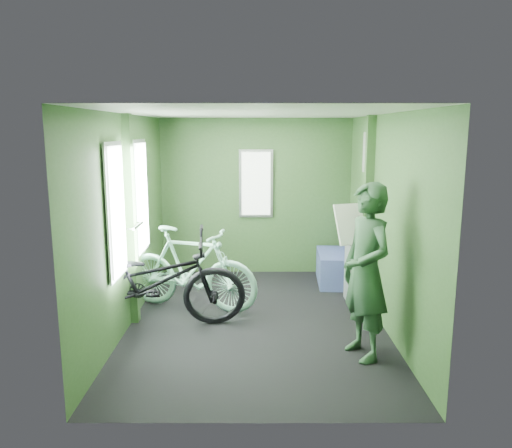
{
  "coord_description": "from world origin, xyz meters",
  "views": [
    {
      "loc": [
        0.0,
        -5.34,
        2.13
      ],
      "look_at": [
        0.0,
        0.1,
        1.1
      ],
      "focal_mm": 35.0,
      "sensor_mm": 36.0,
      "label": 1
    }
  ],
  "objects": [
    {
      "name": "passenger",
      "position": [
        1.02,
        -0.88,
        0.84
      ],
      "size": [
        0.59,
        0.77,
        1.67
      ],
      "rotation": [
        0.0,
        0.0,
        -1.21
      ],
      "color": "#27482D",
      "rests_on": "ground"
    },
    {
      "name": "bicycle_mint",
      "position": [
        -0.79,
        0.39,
        0.0
      ],
      "size": [
        1.77,
        1.02,
        1.04
      ],
      "primitive_type": "imported",
      "rotation": [
        0.0,
        -0.06,
        1.26
      ],
      "color": "#92D9BD",
      "rests_on": "ground"
    },
    {
      "name": "bench_seat",
      "position": [
        1.15,
        1.45,
        0.27
      ],
      "size": [
        0.53,
        0.9,
        0.92
      ],
      "rotation": [
        0.0,
        0.0,
        -0.06
      ],
      "color": "navy",
      "rests_on": "ground"
    },
    {
      "name": "room",
      "position": [
        -0.04,
        0.04,
        1.44
      ],
      "size": [
        4.0,
        4.02,
        2.31
      ],
      "color": "black",
      "rests_on": "ground"
    },
    {
      "name": "bicycle_black",
      "position": [
        -1.12,
        -0.19,
        0.0
      ],
      "size": [
        2.08,
        1.04,
        1.15
      ],
      "primitive_type": "imported",
      "rotation": [
        0.0,
        -0.15,
        1.66
      ],
      "color": "black",
      "rests_on": "ground"
    },
    {
      "name": "waste_box",
      "position": [
        1.26,
        0.69,
        0.42
      ],
      "size": [
        0.25,
        0.34,
        0.83
      ],
      "primitive_type": "cube",
      "color": "slate",
      "rests_on": "ground"
    }
  ]
}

